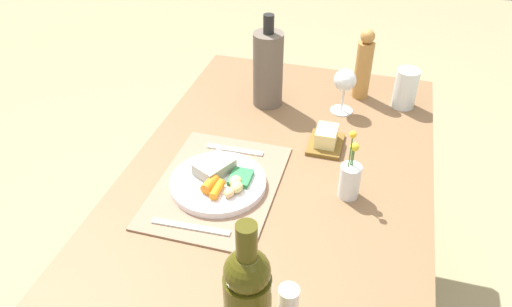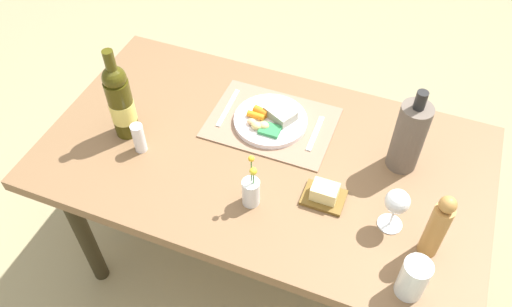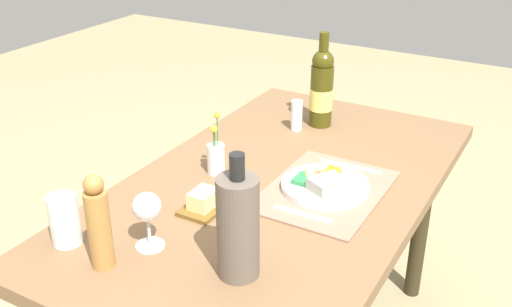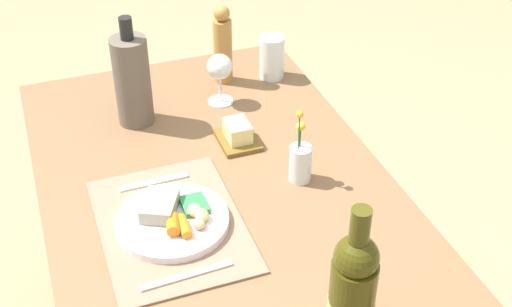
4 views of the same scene
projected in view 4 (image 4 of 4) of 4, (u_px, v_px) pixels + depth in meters
The scene contains 13 objects.
dining_table at pixel (228, 230), 1.66m from camera, with size 1.48×0.84×0.72m.
placemat at pixel (171, 225), 1.55m from camera, with size 0.43×0.32×0.01m, color #8F6D57.
dinner_plate at pixel (173, 218), 1.54m from camera, with size 0.26×0.26×0.05m.
fork at pixel (154, 182), 1.67m from camera, with size 0.02×0.17×0.01m, color silver.
knife at pixel (187, 275), 1.42m from camera, with size 0.02×0.20×0.01m, color silver.
wine_bottle at pixel (352, 299), 1.19m from camera, with size 0.08×0.08×0.34m.
wine_glass at pixel (220, 69), 1.93m from camera, with size 0.07×0.07×0.15m.
flower_vase at pixel (300, 161), 1.66m from camera, with size 0.06×0.06×0.20m.
water_tumbler at pixel (272, 60), 2.08m from camera, with size 0.08×0.08×0.13m.
butter_dish at pixel (238, 134), 1.81m from camera, with size 0.13×0.10×0.06m.
pepper_mill at pixel (223, 46), 2.02m from camera, with size 0.06×0.06×0.24m.
cooler_bottle at pixel (132, 80), 1.83m from camera, with size 0.10×0.10×0.31m.
salt_shaker at pixel (354, 291), 1.32m from camera, with size 0.04×0.04×0.11m, color white.
Camera 4 is at (1.19, -0.36, 1.77)m, focal length 48.11 mm.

